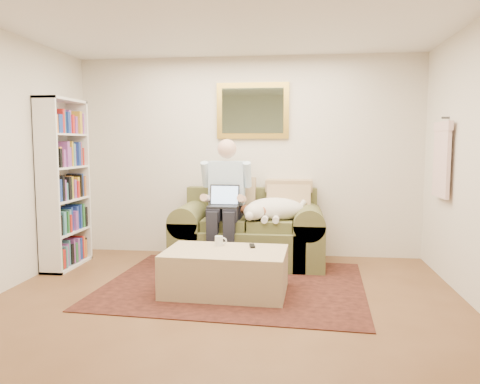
% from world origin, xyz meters
% --- Properties ---
extents(room_shell, '(4.51, 5.00, 2.61)m').
position_xyz_m(room_shell, '(0.00, 0.35, 1.30)').
color(room_shell, brown).
rests_on(room_shell, ground).
extents(rug, '(2.79, 2.28, 0.01)m').
position_xyz_m(rug, '(0.01, 1.10, 0.01)').
color(rug, black).
rests_on(rug, room_shell).
extents(sofa, '(1.82, 0.92, 1.09)m').
position_xyz_m(sofa, '(0.07, 2.01, 0.31)').
color(sofa, brown).
rests_on(sofa, room_shell).
extents(seated_man, '(0.60, 0.86, 1.53)m').
position_xyz_m(seated_man, '(-0.20, 1.84, 0.77)').
color(seated_man, '#8CB8D8').
rests_on(seated_man, sofa).
extents(laptop, '(0.35, 0.28, 0.26)m').
position_xyz_m(laptop, '(-0.20, 1.77, 0.80)').
color(laptop, black).
rests_on(laptop, seated_man).
extents(sleeping_dog, '(0.75, 0.47, 0.28)m').
position_xyz_m(sleeping_dog, '(0.40, 1.91, 0.70)').
color(sleeping_dog, white).
rests_on(sleeping_dog, sofa).
extents(ottoman, '(1.22, 0.80, 0.43)m').
position_xyz_m(ottoman, '(-0.04, 0.82, 0.22)').
color(ottoman, '#CFBA8A').
rests_on(ottoman, room_shell).
extents(coffee_mug, '(0.08, 0.08, 0.10)m').
position_xyz_m(coffee_mug, '(-0.14, 1.02, 0.48)').
color(coffee_mug, white).
rests_on(coffee_mug, ottoman).
extents(tv_remote, '(0.08, 0.16, 0.02)m').
position_xyz_m(tv_remote, '(0.21, 1.01, 0.44)').
color(tv_remote, black).
rests_on(tv_remote, ottoman).
extents(bookshelf, '(0.28, 0.80, 2.00)m').
position_xyz_m(bookshelf, '(-2.10, 1.60, 1.00)').
color(bookshelf, white).
rests_on(bookshelf, room_shell).
extents(wall_mirror, '(0.94, 0.04, 0.72)m').
position_xyz_m(wall_mirror, '(0.07, 2.47, 1.90)').
color(wall_mirror, gold).
rests_on(wall_mirror, room_shell).
extents(hanging_shirt, '(0.06, 0.52, 0.90)m').
position_xyz_m(hanging_shirt, '(2.19, 1.60, 1.35)').
color(hanging_shirt, beige).
rests_on(hanging_shirt, room_shell).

